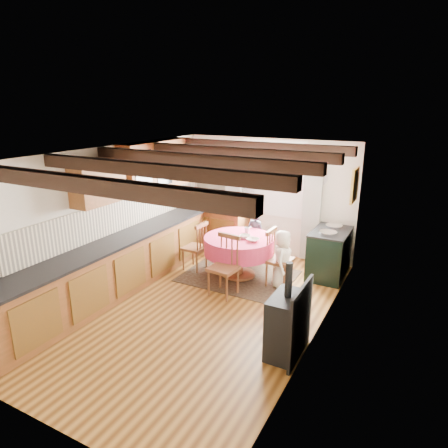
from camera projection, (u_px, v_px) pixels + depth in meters
The scene contains 41 objects.
floor at pixel (200, 307), 6.24m from camera, with size 3.60×5.50×0.00m, color #A26D2B.
ceiling at pixel (197, 153), 5.53m from camera, with size 3.60×5.50×0.00m, color white.
wall_back at pixel (268, 197), 8.21m from camera, with size 3.60×0.00×2.40m, color silver.
wall_front at pixel (38, 322), 3.56m from camera, with size 3.60×0.00×2.40m, color silver.
wall_left at pixel (107, 219), 6.69m from camera, with size 0.00×5.50×2.40m, color silver.
wall_right at pixel (319, 256), 5.08m from camera, with size 0.00×5.50×2.40m, color silver.
beam_a at pixel (89, 185), 3.87m from camera, with size 3.60×0.16×0.16m, color black.
beam_b at pixel (153, 170), 4.71m from camera, with size 3.60×0.16×0.16m, color black.
beam_c at pixel (197, 160), 5.56m from camera, with size 3.60×0.16×0.16m, color black.
beam_d at pixel (230, 152), 6.40m from camera, with size 3.60×0.16×0.16m, color black.
beam_e at pixel (255, 146), 7.25m from camera, with size 3.60×0.16×0.16m, color black.
splash_left at pixel (121, 215), 6.94m from camera, with size 0.02×4.50×0.55m, color beige.
splash_back at pixel (225, 192), 8.64m from camera, with size 1.40×0.02×0.55m, color beige.
base_cabinet_left at pixel (124, 264), 6.78m from camera, with size 0.60×5.30×0.88m, color brown.
base_cabinet_back at pixel (217, 229), 8.65m from camera, with size 1.30×0.60×0.88m, color brown.
worktop_left at pixel (123, 239), 6.64m from camera, with size 0.64×5.30×0.04m, color black.
worktop_back at pixel (216, 209), 8.49m from camera, with size 1.30×0.64×0.04m, color black.
wall_cabinet_glass at pixel (157, 165), 7.41m from camera, with size 0.34×1.80×0.90m, color brown.
wall_cabinet_solid at pixel (98, 182), 6.16m from camera, with size 0.34×0.90×0.70m, color brown.
window_frame at pixel (273, 179), 8.03m from camera, with size 1.34×0.03×1.54m, color white.
window_pane at pixel (273, 178), 8.03m from camera, with size 1.20×0.01×1.40m, color white.
curtain_left at pixel (234, 199), 8.49m from camera, with size 0.35×0.10×2.10m, color #AEB0AA.
curtain_right at pixel (312, 208), 7.72m from camera, with size 0.35×0.10×2.10m, color #AEB0AA.
curtain_rod at pixel (273, 149), 7.78m from camera, with size 0.03×0.03×2.00m, color black.
wall_picture at pixel (355, 185), 6.88m from camera, with size 0.04×0.50×0.60m, color gold.
wall_plate at pixel (320, 178), 7.56m from camera, with size 0.30×0.30×0.02m, color silver.
rug at pixel (239, 276), 7.34m from camera, with size 1.95×1.52×0.01m, color black.
dining_table at pixel (239, 257), 7.23m from camera, with size 1.27×1.27×0.76m, color #CD335B, non-canonical shape.
chair_near at pixel (223, 266), 6.50m from camera, with size 0.44×0.46×1.02m, color brown, non-canonical shape.
chair_left at pixel (195, 246), 7.53m from camera, with size 0.40×0.42×0.94m, color brown, non-canonical shape.
chair_right at pixel (280, 258), 6.85m from camera, with size 0.43×0.45×1.01m, color brown, non-canonical shape.
aga_range at pixel (329, 253), 7.24m from camera, with size 0.63×0.97×0.90m, color black, non-canonical shape.
cast_iron_stove at pixel (287, 310), 4.92m from camera, with size 0.38×0.63×1.25m, color black, non-canonical shape.
child_far at pixel (256, 237), 7.83m from camera, with size 0.40×0.26×1.09m, color #3C3C49.
child_right at pixel (282, 259), 6.80m from camera, with size 0.50×0.33×1.02m, color white.
bowl_a at pixel (253, 240), 6.91m from camera, with size 0.21×0.21×0.05m, color silver.
bowl_b at pixel (245, 237), 7.06m from camera, with size 0.19×0.19×0.06m, color silver.
cup at pixel (247, 230), 7.37m from camera, with size 0.10×0.10×0.10m, color silver.
canister_tall at pixel (207, 200), 8.63m from camera, with size 0.14×0.14×0.23m, color #262628.
canister_wide at pixel (217, 204), 8.47m from camera, with size 0.16×0.16×0.18m, color #262628.
canister_slim at pixel (224, 204), 8.29m from camera, with size 0.09×0.09×0.25m, color #262628.
Camera 1 is at (2.95, -4.75, 3.09)m, focal length 31.91 mm.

